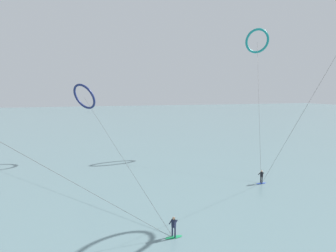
{
  "coord_description": "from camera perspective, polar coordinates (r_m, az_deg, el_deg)",
  "views": [
    {
      "loc": [
        -6.81,
        -1.48,
        11.38
      ],
      "look_at": [
        0.0,
        21.59,
        8.12
      ],
      "focal_mm": 27.03,
      "sensor_mm": 36.0,
      "label": 1
    }
  ],
  "objects": [
    {
      "name": "kite_navy",
      "position": [
        43.76,
        -18.35,
        6.29
      ],
      "size": [
        9.38,
        28.67,
        12.75
      ],
      "rotation": [
        0.0,
        0.0,
        2.3
      ],
      "color": "navy",
      "rests_on": "ground"
    },
    {
      "name": "surfer_emerald",
      "position": [
        21.23,
        1.29,
        -22.11
      ],
      "size": [
        1.4,
        0.72,
        1.7
      ],
      "rotation": [
        0.0,
        0.0,
        2.14
      ],
      "color": "#199351",
      "rests_on": "ground"
    },
    {
      "name": "sea_water",
      "position": [
        108.88,
        -12.78,
        1.55
      ],
      "size": [
        400.0,
        200.0,
        0.08
      ],
      "primitive_type": "cube",
      "color": "slate",
      "rests_on": "ground"
    },
    {
      "name": "kite_teal",
      "position": [
        52.72,
        19.48,
        17.62
      ],
      "size": [
        12.76,
        18.08,
        23.1
      ],
      "rotation": [
        0.0,
        0.0,
        2.92
      ],
      "color": "teal",
      "rests_on": "ground"
    },
    {
      "name": "surfer_cobalt",
      "position": [
        33.97,
        20.32,
        -10.89
      ],
      "size": [
        1.4,
        0.6,
        1.7
      ],
      "rotation": [
        0.0,
        0.0,
        1.52
      ],
      "color": "#2647B7",
      "rests_on": "ground"
    }
  ]
}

